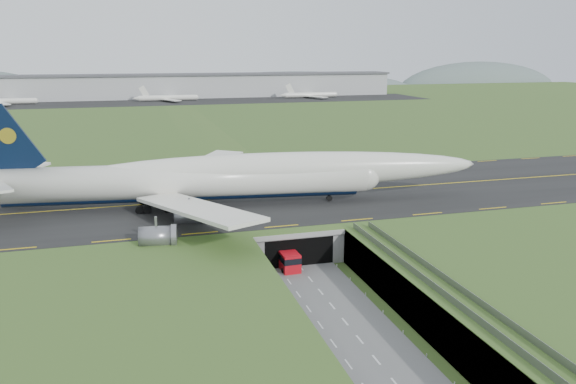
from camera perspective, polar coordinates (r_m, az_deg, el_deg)
name	(u,v)px	position (r m, az deg, el deg)	size (l,w,h in m)	color
ground	(314,285)	(88.50, 2.69, -9.45)	(900.00, 900.00, 0.00)	#345622
airfield_deck	(315,267)	(87.35, 2.71, -7.65)	(800.00, 800.00, 6.00)	gray
trench_road	(331,305)	(82.03, 4.38, -11.38)	(12.00, 75.00, 0.20)	slate
taxiway	(264,196)	(116.64, -2.41, -0.45)	(800.00, 44.00, 0.18)	black
tunnel_portal	(285,233)	(102.27, -0.26, -4.15)	(17.00, 22.30, 6.00)	gray
guideway	(445,295)	(74.87, 15.65, -10.08)	(3.00, 53.00, 7.05)	#A8A8A3
jumbo_jet	(224,178)	(109.04, -6.55, 1.46)	(100.34, 63.10, 21.04)	white
shuttle_tram	(286,258)	(94.70, -0.18, -6.69)	(3.17, 7.81, 3.15)	red
cargo_terminal	(168,86)	(377.80, -12.05, 10.50)	(320.00, 67.00, 15.60)	#B2B2B2
distant_hills	(231,97)	(516.39, -5.77, 9.61)	(700.00, 91.00, 60.00)	slate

